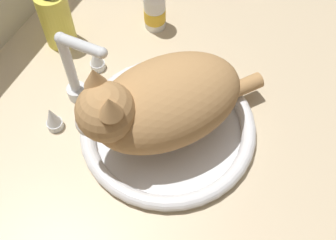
{
  "coord_description": "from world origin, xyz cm",
  "views": [
    {
      "loc": [
        -42.96,
        -20.7,
        72.6
      ],
      "look_at": [
        -4.49,
        -3.0,
        7.0
      ],
      "focal_mm": 44.19,
      "sensor_mm": 36.0,
      "label": 1
    }
  ],
  "objects_px": {
    "sink_basin": "(168,128)",
    "soap_pump_bottle": "(56,17)",
    "pill_bottle": "(155,10)",
    "cat": "(158,104)",
    "faucet": "(75,76)"
  },
  "relations": [
    {
      "from": "sink_basin",
      "to": "soap_pump_bottle",
      "type": "xyz_separation_m",
      "value": [
        0.12,
        0.32,
        0.06
      ]
    },
    {
      "from": "sink_basin",
      "to": "pill_bottle",
      "type": "xyz_separation_m",
      "value": [
        0.25,
        0.15,
        0.04
      ]
    },
    {
      "from": "sink_basin",
      "to": "soap_pump_bottle",
      "type": "bearing_deg",
      "value": 69.55
    },
    {
      "from": "pill_bottle",
      "to": "soap_pump_bottle",
      "type": "height_order",
      "value": "soap_pump_bottle"
    },
    {
      "from": "pill_bottle",
      "to": "sink_basin",
      "type": "bearing_deg",
      "value": -149.37
    },
    {
      "from": "sink_basin",
      "to": "cat",
      "type": "height_order",
      "value": "cat"
    },
    {
      "from": "faucet",
      "to": "pill_bottle",
      "type": "relative_size",
      "value": 1.88
    },
    {
      "from": "sink_basin",
      "to": "pill_bottle",
      "type": "relative_size",
      "value": 3.22
    },
    {
      "from": "soap_pump_bottle",
      "to": "sink_basin",
      "type": "bearing_deg",
      "value": -110.45
    },
    {
      "from": "sink_basin",
      "to": "pill_bottle",
      "type": "distance_m",
      "value": 0.29
    },
    {
      "from": "faucet",
      "to": "soap_pump_bottle",
      "type": "xyz_separation_m",
      "value": [
        0.12,
        0.12,
        0.0
      ]
    },
    {
      "from": "soap_pump_bottle",
      "to": "cat",
      "type": "bearing_deg",
      "value": -113.7
    },
    {
      "from": "pill_bottle",
      "to": "soap_pump_bottle",
      "type": "bearing_deg",
      "value": 127.42
    },
    {
      "from": "sink_basin",
      "to": "faucet",
      "type": "distance_m",
      "value": 0.21
    },
    {
      "from": "faucet",
      "to": "soap_pump_bottle",
      "type": "relative_size",
      "value": 1.11
    }
  ]
}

